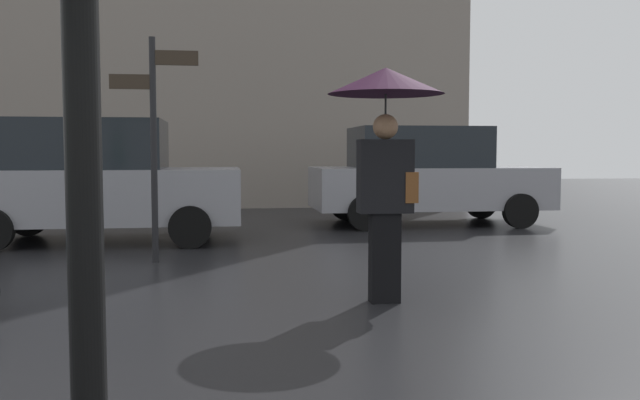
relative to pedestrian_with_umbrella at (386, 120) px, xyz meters
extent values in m
cylinder|color=black|center=(-1.86, -4.18, -0.41)|extent=(0.10, 0.10, 2.54)
cube|color=black|center=(0.00, 0.00, -1.27)|extent=(0.27, 0.17, 0.83)
cube|color=black|center=(0.00, 0.00, -0.52)|extent=(0.49, 0.22, 0.67)
sphere|color=#936B4C|center=(0.00, 0.00, -0.07)|extent=(0.23, 0.23, 0.23)
cube|color=brown|center=(0.22, 0.00, -0.62)|extent=(0.12, 0.24, 0.28)
cylinder|color=black|center=(0.00, 0.00, 0.08)|extent=(0.02, 0.02, 0.30)
cone|color=#2B0E27|center=(0.00, 0.00, 0.35)|extent=(1.06, 1.06, 0.24)
cube|color=gray|center=(2.44, 6.55, -0.98)|extent=(4.41, 1.90, 0.77)
cube|color=black|center=(2.22, 6.55, -0.21)|extent=(2.42, 1.74, 0.76)
cylinder|color=black|center=(3.87, 7.50, -1.36)|extent=(0.63, 0.18, 0.63)
cylinder|color=black|center=(3.87, 5.61, -1.36)|extent=(0.63, 0.18, 0.63)
cylinder|color=black|center=(1.01, 7.50, -1.36)|extent=(0.63, 0.18, 0.63)
cylinder|color=black|center=(1.01, 5.61, -1.36)|extent=(0.63, 0.18, 0.63)
cube|color=gray|center=(-3.29, 4.79, -0.96)|extent=(4.16, 1.89, 0.82)
cube|color=black|center=(-3.50, 4.79, -0.18)|extent=(2.29, 1.74, 0.75)
cylinder|color=black|center=(-1.94, 5.73, -1.37)|extent=(0.62, 0.18, 0.62)
cylinder|color=black|center=(-1.94, 3.84, -1.37)|extent=(0.62, 0.18, 0.62)
cylinder|color=black|center=(-4.64, 5.73, -1.37)|extent=(0.62, 0.18, 0.62)
cylinder|color=black|center=(-2.31, 2.64, -0.28)|extent=(0.08, 0.08, 2.80)
cube|color=#33281E|center=(-2.03, 2.64, 0.87)|extent=(0.56, 0.04, 0.18)
cube|color=#33281E|center=(-2.57, 2.64, 0.57)|extent=(0.52, 0.04, 0.18)
camera|label=1|loc=(-1.49, -6.11, -0.29)|focal=38.52mm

